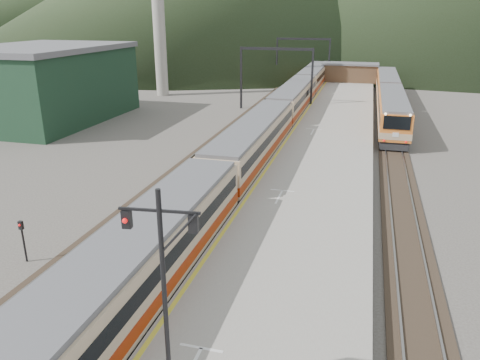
% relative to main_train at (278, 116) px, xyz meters
% --- Properties ---
extents(track_main, '(2.60, 200.00, 0.23)m').
position_rel_main_train_xyz_m(track_main, '(0.00, -1.61, -2.03)').
color(track_main, black).
rests_on(track_main, ground).
extents(track_far, '(2.60, 200.00, 0.23)m').
position_rel_main_train_xyz_m(track_far, '(-5.00, -1.61, -2.03)').
color(track_far, black).
rests_on(track_far, ground).
extents(track_second, '(2.60, 200.00, 0.23)m').
position_rel_main_train_xyz_m(track_second, '(11.50, -1.61, -2.03)').
color(track_second, black).
rests_on(track_second, ground).
extents(platform, '(8.00, 100.00, 1.00)m').
position_rel_main_train_xyz_m(platform, '(5.60, -3.61, -1.60)').
color(platform, gray).
rests_on(platform, ground).
extents(gantry_near, '(9.55, 0.25, 8.00)m').
position_rel_main_train_xyz_m(gantry_near, '(-2.85, 13.39, 3.48)').
color(gantry_near, black).
rests_on(gantry_near, ground).
extents(gantry_far, '(9.55, 0.25, 8.00)m').
position_rel_main_train_xyz_m(gantry_far, '(-2.85, 38.39, 3.48)').
color(gantry_far, black).
rests_on(gantry_far, ground).
extents(warehouse, '(14.50, 20.50, 8.60)m').
position_rel_main_train_xyz_m(warehouse, '(-28.00, 0.39, 2.21)').
color(warehouse, '#15301E').
rests_on(warehouse, ground).
extents(station_shed, '(9.40, 4.40, 3.10)m').
position_rel_main_train_xyz_m(station_shed, '(5.60, 36.39, 0.47)').
color(station_shed, '#503926').
rests_on(station_shed, platform).
extents(main_train, '(3.07, 84.03, 3.75)m').
position_rel_main_train_xyz_m(main_train, '(0.00, 0.00, 0.00)').
color(main_train, tan).
rests_on(main_train, track_main).
extents(second_train, '(2.85, 38.83, 3.48)m').
position_rel_main_train_xyz_m(second_train, '(11.50, 15.64, -0.13)').
color(second_train, orange).
rests_on(second_train, track_second).
extents(signal_mast, '(2.19, 0.40, 6.87)m').
position_rel_main_train_xyz_m(signal_mast, '(3.71, -36.89, 3.09)').
color(signal_mast, black).
rests_on(signal_mast, platform).
extents(short_signal_b, '(0.23, 0.18, 2.27)m').
position_rel_main_train_xyz_m(short_signal_b, '(-2.47, -10.84, -0.64)').
color(short_signal_b, black).
rests_on(short_signal_b, ground).
extents(short_signal_c, '(0.23, 0.17, 2.27)m').
position_rel_main_train_xyz_m(short_signal_c, '(-7.54, -29.34, -0.64)').
color(short_signal_c, black).
rests_on(short_signal_c, ground).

